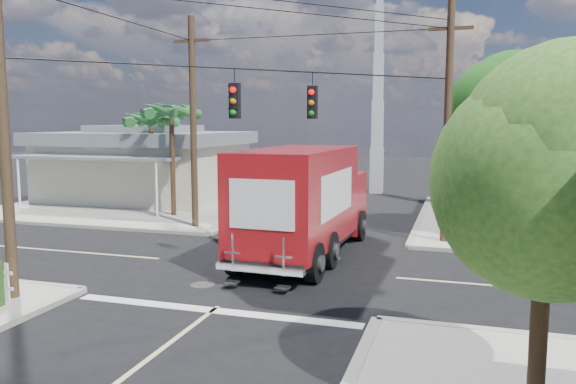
% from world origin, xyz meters
% --- Properties ---
extents(ground, '(120.00, 120.00, 0.00)m').
position_xyz_m(ground, '(0.00, 0.00, 0.00)').
color(ground, black).
rests_on(ground, ground).
extents(sidewalk_nw, '(14.12, 14.12, 0.14)m').
position_xyz_m(sidewalk_nw, '(-10.88, 10.88, 0.07)').
color(sidewalk_nw, '#A19C91').
rests_on(sidewalk_nw, ground).
extents(road_markings, '(32.00, 32.00, 0.01)m').
position_xyz_m(road_markings, '(0.00, -1.47, 0.01)').
color(road_markings, beige).
rests_on(road_markings, ground).
extents(building_nw, '(10.80, 10.20, 4.30)m').
position_xyz_m(building_nw, '(-12.00, 12.46, 2.22)').
color(building_nw, beige).
rests_on(building_nw, sidewalk_nw).
extents(radio_tower, '(0.80, 0.80, 17.00)m').
position_xyz_m(radio_tower, '(0.50, 20.00, 5.64)').
color(radio_tower, silver).
rests_on(radio_tower, ground).
extents(tree_ne_front, '(4.21, 4.14, 6.66)m').
position_xyz_m(tree_ne_front, '(7.21, 6.76, 4.77)').
color(tree_ne_front, '#422D1C').
rests_on(tree_ne_front, sidewalk_ne).
extents(tree_ne_back, '(3.77, 3.66, 5.82)m').
position_xyz_m(tree_ne_back, '(9.81, 8.96, 4.19)').
color(tree_ne_back, '#422D1C').
rests_on(tree_ne_back, sidewalk_ne).
extents(tree_se, '(3.67, 3.54, 5.62)m').
position_xyz_m(tree_se, '(7.01, -7.24, 4.04)').
color(tree_se, '#422D1C').
rests_on(tree_se, sidewalk_se).
extents(palm_nw_front, '(3.01, 3.08, 5.59)m').
position_xyz_m(palm_nw_front, '(-7.50, 7.50, 5.04)').
color(palm_nw_front, '#422D1C').
rests_on(palm_nw_front, sidewalk_nw).
extents(palm_nw_back, '(3.01, 3.08, 5.19)m').
position_xyz_m(palm_nw_back, '(-9.50, 9.00, 4.67)').
color(palm_nw_back, '#422D1C').
rests_on(palm_nw_back, sidewalk_nw).
extents(utility_poles, '(12.00, 10.68, 9.00)m').
position_xyz_m(utility_poles, '(-1.58, 1.60, 4.67)').
color(utility_poles, '#473321').
rests_on(utility_poles, ground).
extents(vending_boxes, '(1.90, 0.50, 1.10)m').
position_xyz_m(vending_boxes, '(6.50, 6.20, 0.69)').
color(vending_boxes, '#B31311').
rests_on(vending_boxes, sidewalk_ne).
extents(delivery_truck, '(3.07, 8.79, 3.76)m').
position_xyz_m(delivery_truck, '(0.65, 1.77, 1.91)').
color(delivery_truck, black).
rests_on(delivery_truck, ground).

